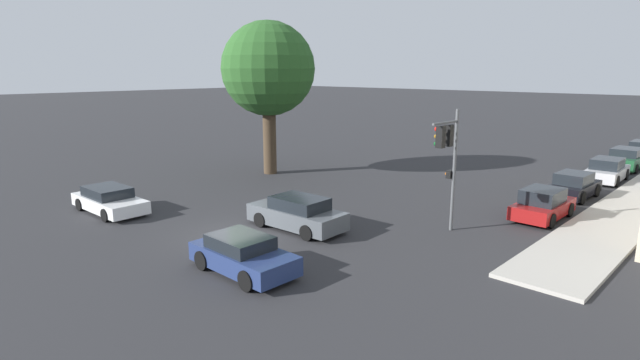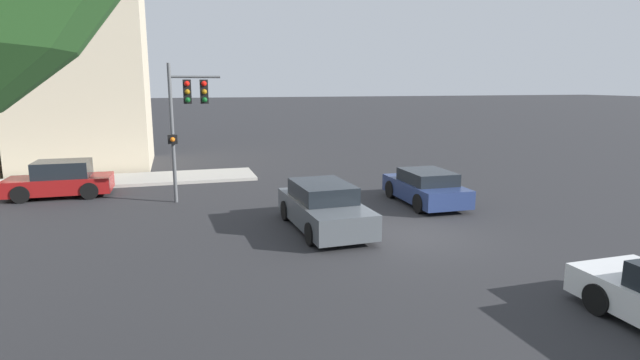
% 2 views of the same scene
% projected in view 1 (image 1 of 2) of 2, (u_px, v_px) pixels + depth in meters
% --- Properties ---
extents(ground_plane, '(300.00, 300.00, 0.00)m').
position_uv_depth(ground_plane, '(236.00, 234.00, 21.33)').
color(ground_plane, '#28282B').
extents(street_tree, '(6.13, 6.13, 10.03)m').
position_uv_depth(street_tree, '(268.00, 70.00, 32.51)').
color(street_tree, '#423323').
rests_on(street_tree, ground_plane).
extents(traffic_signal, '(0.55, 2.04, 5.28)m').
position_uv_depth(traffic_signal, '(447.00, 149.00, 20.75)').
color(traffic_signal, '#515456').
rests_on(traffic_signal, ground_plane).
extents(crossing_car_0, '(4.59, 2.11, 1.46)m').
position_uv_depth(crossing_car_0, '(297.00, 214.00, 21.93)').
color(crossing_car_0, '#4C5156').
rests_on(crossing_car_0, ground_plane).
extents(crossing_car_1, '(4.06, 1.96, 1.31)m').
position_uv_depth(crossing_car_1, '(243.00, 255.00, 17.20)').
color(crossing_car_1, navy).
rests_on(crossing_car_1, ground_plane).
extents(crossing_car_2, '(4.55, 2.04, 1.26)m').
position_uv_depth(crossing_car_2, '(109.00, 200.00, 24.55)').
color(crossing_car_2, silver).
rests_on(crossing_car_2, ground_plane).
extents(parked_car_0, '(1.88, 3.96, 1.47)m').
position_uv_depth(parked_car_0, '(543.00, 205.00, 23.41)').
color(parked_car_0, maroon).
rests_on(parked_car_0, ground_plane).
extents(parked_car_1, '(1.95, 3.88, 1.42)m').
position_uv_depth(parked_car_1, '(574.00, 186.00, 27.32)').
color(parked_car_1, black).
rests_on(parked_car_1, ground_plane).
extents(parked_car_2, '(1.99, 4.43, 1.49)m').
position_uv_depth(parked_car_2, '(607.00, 170.00, 31.32)').
color(parked_car_2, '#B7B7BC').
rests_on(parked_car_2, ground_plane).
extents(parked_car_3, '(2.13, 4.49, 1.52)m').
position_uv_depth(parked_car_3, '(627.00, 159.00, 35.27)').
color(parked_car_3, '#194728').
rests_on(parked_car_3, ground_plane).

